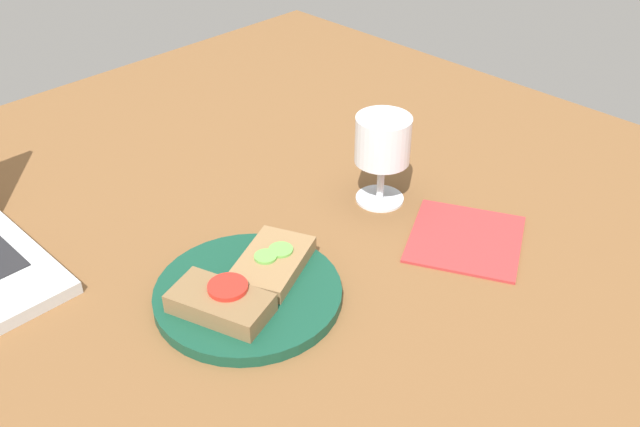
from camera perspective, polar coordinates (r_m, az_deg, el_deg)
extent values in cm
cube|color=brown|center=(94.22, -3.24, -4.37)|extent=(140.00, 140.00, 3.00)
cylinder|color=#144733|center=(87.06, -5.77, -6.41)|extent=(22.78, 22.78, 1.52)
cube|color=brown|center=(83.17, -7.97, -7.12)|extent=(9.55, 12.97, 2.43)
cylinder|color=red|center=(82.89, -7.39, -5.86)|extent=(4.71, 4.71, 0.58)
cube|color=#937047|center=(88.77, -3.86, -3.95)|extent=(13.69, 11.48, 1.87)
cylinder|color=#6BB74C|center=(87.97, -4.37, -3.46)|extent=(2.84, 2.84, 0.38)
cylinder|color=#6BB74C|center=(88.95, -3.16, -2.92)|extent=(3.08, 3.08, 0.36)
cylinder|color=white|center=(104.97, 4.76, 1.24)|extent=(7.04, 7.04, 0.40)
cylinder|color=white|center=(103.21, 4.84, 2.77)|extent=(1.06, 1.06, 6.19)
cylinder|color=white|center=(99.98, 5.02, 5.93)|extent=(7.88, 7.88, 6.77)
cylinder|color=white|center=(100.67, 4.98, 5.21)|extent=(7.25, 7.25, 3.90)
cube|color=#B23333|center=(98.33, 11.56, -2.00)|extent=(20.06, 19.85, 0.40)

